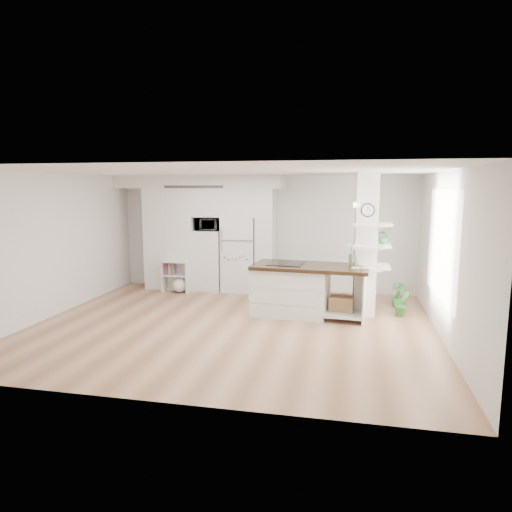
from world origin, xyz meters
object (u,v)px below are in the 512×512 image
(kitchen_island, at_px, (297,289))
(refrigerator, at_px, (240,254))
(floor_plant_a, at_px, (402,304))
(bookshelf, at_px, (178,279))

(kitchen_island, bearing_deg, refrigerator, 136.60)
(floor_plant_a, bearing_deg, bookshelf, 168.18)
(kitchen_island, bearing_deg, floor_plant_a, 11.46)
(bookshelf, xyz_separation_m, floor_plant_a, (4.91, -1.03, -0.07))
(bookshelf, relative_size, floor_plant_a, 1.49)
(refrigerator, relative_size, kitchen_island, 0.78)
(refrigerator, distance_m, floor_plant_a, 3.87)
(bookshelf, bearing_deg, floor_plant_a, -13.13)
(kitchen_island, distance_m, floor_plant_a, 2.00)
(bookshelf, bearing_deg, refrigerator, 16.47)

